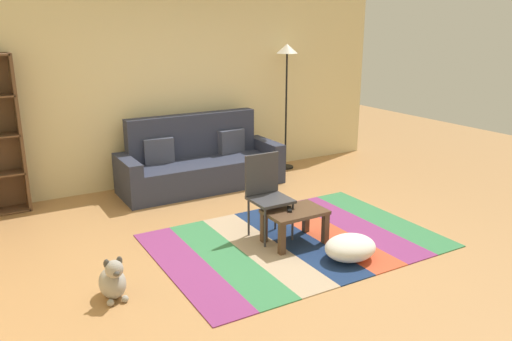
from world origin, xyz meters
TOP-DOWN VIEW (x-y plane):
  - ground_plane at (0.00, 0.00)m, footprint 14.00×14.00m
  - back_wall at (0.00, 2.55)m, footprint 6.80×0.10m
  - rug at (0.19, -0.20)m, footprint 2.89×2.01m
  - couch at (0.09, 2.02)m, footprint 2.26×0.80m
  - coffee_table at (0.16, -0.23)m, footprint 0.62×0.43m
  - pouf at (0.40, -0.82)m, footprint 0.53×0.43m
  - dog at (-1.78, -0.38)m, footprint 0.22×0.35m
  - standing_lamp at (1.65, 2.22)m, footprint 0.32×0.32m
  - tv_remote at (0.11, -0.20)m, footprint 0.11×0.15m
  - folding_chair at (0.00, 0.09)m, footprint 0.40×0.40m

SIDE VIEW (x-z plane):
  - ground_plane at x=0.00m, z-range 0.00..0.00m
  - rug at x=0.19m, z-range 0.00..0.01m
  - pouf at x=0.40m, z-range 0.01..0.25m
  - dog at x=-1.78m, z-range -0.04..0.36m
  - coffee_table at x=0.16m, z-range 0.11..0.47m
  - couch at x=0.09m, z-range -0.16..0.84m
  - tv_remote at x=0.11m, z-range 0.37..0.39m
  - folding_chair at x=0.00m, z-range 0.08..0.98m
  - back_wall at x=0.00m, z-range 0.00..2.70m
  - standing_lamp at x=1.65m, z-range 0.64..2.57m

